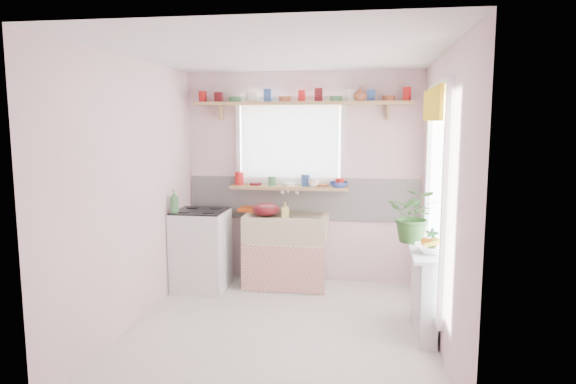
# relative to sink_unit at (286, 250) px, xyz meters

# --- Properties ---
(room) EXTENTS (3.20, 3.20, 3.20)m
(room) POSITION_rel_sink_unit_xyz_m (0.81, -0.43, 0.94)
(room) COLOR silver
(room) RESTS_ON ground
(sink_unit) EXTENTS (0.95, 0.65, 1.11)m
(sink_unit) POSITION_rel_sink_unit_xyz_m (0.00, 0.00, 0.00)
(sink_unit) COLOR white
(sink_unit) RESTS_ON ground
(cooker) EXTENTS (0.58, 0.58, 0.93)m
(cooker) POSITION_rel_sink_unit_xyz_m (-0.95, -0.24, 0.03)
(cooker) COLOR white
(cooker) RESTS_ON ground
(radiator_ledge) EXTENTS (0.22, 0.95, 0.78)m
(radiator_ledge) POSITION_rel_sink_unit_xyz_m (1.45, -1.09, -0.03)
(radiator_ledge) COLOR white
(radiator_ledge) RESTS_ON ground
(windowsill) EXTENTS (1.40, 0.22, 0.04)m
(windowsill) POSITION_rel_sink_unit_xyz_m (-0.00, 0.19, 0.71)
(windowsill) COLOR tan
(windowsill) RESTS_ON room
(pine_shelf) EXTENTS (2.52, 0.24, 0.04)m
(pine_shelf) POSITION_rel_sink_unit_xyz_m (0.15, 0.18, 1.69)
(pine_shelf) COLOR tan
(pine_shelf) RESTS_ON room
(shelf_crockery) EXTENTS (2.47, 0.11, 0.12)m
(shelf_crockery) POSITION_rel_sink_unit_xyz_m (0.13, 0.18, 1.76)
(shelf_crockery) COLOR red
(shelf_crockery) RESTS_ON pine_shelf
(sill_crockery) EXTENTS (1.35, 0.11, 0.12)m
(sill_crockery) POSITION_rel_sink_unit_xyz_m (-0.02, 0.19, 0.78)
(sill_crockery) COLOR red
(sill_crockery) RESTS_ON windowsill
(dish_tray) EXTENTS (0.45, 0.36, 0.04)m
(dish_tray) POSITION_rel_sink_unit_xyz_m (-0.38, 0.21, 0.44)
(dish_tray) COLOR #DC5013
(dish_tray) RESTS_ON sink_unit
(colander) EXTENTS (0.32, 0.32, 0.14)m
(colander) POSITION_rel_sink_unit_xyz_m (-0.21, -0.11, 0.49)
(colander) COLOR #601016
(colander) RESTS_ON sink_unit
(jade_plant) EXTENTS (0.55, 0.51, 0.52)m
(jade_plant) POSITION_rel_sink_unit_xyz_m (1.36, -0.85, 0.60)
(jade_plant) COLOR #305D25
(jade_plant) RESTS_ON radiator_ledge
(fruit_bowl) EXTENTS (0.29, 0.29, 0.07)m
(fruit_bowl) POSITION_rel_sink_unit_xyz_m (1.48, -1.24, 0.38)
(fruit_bowl) COLOR white
(fruit_bowl) RESTS_ON radiator_ledge
(herb_pot) EXTENTS (0.12, 0.09, 0.22)m
(herb_pot) POSITION_rel_sink_unit_xyz_m (1.48, -1.26, 0.45)
(herb_pot) COLOR #245C28
(herb_pot) RESTS_ON radiator_ledge
(soap_bottle_sink) EXTENTS (0.09, 0.10, 0.17)m
(soap_bottle_sink) POSITION_rel_sink_unit_xyz_m (0.02, -0.19, 0.50)
(soap_bottle_sink) COLOR #D5C05E
(soap_bottle_sink) RESTS_ON sink_unit
(sill_cup) EXTENTS (0.15, 0.15, 0.09)m
(sill_cup) POSITION_rel_sink_unit_xyz_m (0.30, 0.13, 0.77)
(sill_cup) COLOR white
(sill_cup) RESTS_ON windowsill
(sill_bowl) EXTENTS (0.21, 0.21, 0.07)m
(sill_bowl) POSITION_rel_sink_unit_xyz_m (0.59, 0.13, 0.76)
(sill_bowl) COLOR #2F479B
(sill_bowl) RESTS_ON windowsill
(shelf_vase) EXTENTS (0.16, 0.16, 0.16)m
(shelf_vase) POSITION_rel_sink_unit_xyz_m (0.82, 0.12, 1.79)
(shelf_vase) COLOR #994D2F
(shelf_vase) RESTS_ON pine_shelf
(cooker_bottle) EXTENTS (0.13, 0.13, 0.26)m
(cooker_bottle) POSITION_rel_sink_unit_xyz_m (-1.17, -0.46, 0.61)
(cooker_bottle) COLOR #418244
(cooker_bottle) RESTS_ON cooker
(fruit) EXTENTS (0.20, 0.14, 0.10)m
(fruit) POSITION_rel_sink_unit_xyz_m (1.49, -1.23, 0.44)
(fruit) COLOR orange
(fruit) RESTS_ON fruit_bowl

